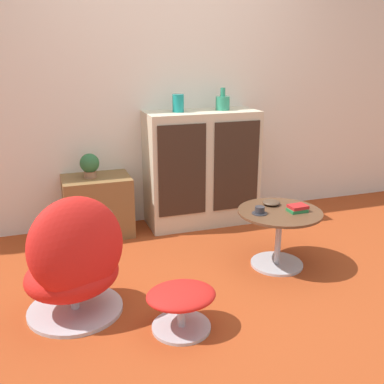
% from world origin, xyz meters
% --- Properties ---
extents(ground_plane, '(12.00, 12.00, 0.00)m').
position_xyz_m(ground_plane, '(0.00, 0.00, 0.00)').
color(ground_plane, '#9E3D19').
extents(wall_back, '(6.40, 0.06, 2.60)m').
position_xyz_m(wall_back, '(0.00, 1.54, 1.30)').
color(wall_back, silver).
rests_on(wall_back, ground_plane).
extents(sideboard, '(1.00, 0.43, 1.04)m').
position_xyz_m(sideboard, '(0.26, 1.30, 0.52)').
color(sideboard, beige).
rests_on(sideboard, ground_plane).
extents(tv_console, '(0.57, 0.42, 0.52)m').
position_xyz_m(tv_console, '(-0.69, 1.31, 0.26)').
color(tv_console, brown).
rests_on(tv_console, ground_plane).
extents(egg_chair, '(0.72, 0.68, 0.79)m').
position_xyz_m(egg_chair, '(-0.99, 0.07, 0.35)').
color(egg_chair, '#B7B7BC').
rests_on(egg_chair, ground_plane).
extents(ottoman, '(0.41, 0.35, 0.26)m').
position_xyz_m(ottoman, '(-0.43, -0.27, 0.18)').
color(ottoman, '#B7B7BC').
rests_on(ottoman, ground_plane).
extents(coffee_table, '(0.61, 0.61, 0.44)m').
position_xyz_m(coffee_table, '(0.49, 0.27, 0.29)').
color(coffee_table, '#B7B7BC').
rests_on(coffee_table, ground_plane).
extents(vase_leftmost, '(0.10, 0.10, 0.15)m').
position_xyz_m(vase_leftmost, '(0.04, 1.30, 1.12)').
color(vase_leftmost, teal).
rests_on(vase_leftmost, sideboard).
extents(vase_inner_left, '(0.13, 0.13, 0.19)m').
position_xyz_m(vase_inner_left, '(0.45, 1.30, 1.11)').
color(vase_inner_left, '#2D8E6B').
rests_on(vase_inner_left, sideboard).
extents(potted_plant, '(0.16, 0.16, 0.21)m').
position_xyz_m(potted_plant, '(-0.74, 1.31, 0.63)').
color(potted_plant, '#996B4C').
rests_on(potted_plant, tv_console).
extents(teacup, '(0.11, 0.11, 0.05)m').
position_xyz_m(teacup, '(0.32, 0.27, 0.46)').
color(teacup, '#2D2D33').
rests_on(teacup, coffee_table).
extents(book_stack, '(0.14, 0.11, 0.05)m').
position_xyz_m(book_stack, '(0.61, 0.22, 0.46)').
color(book_stack, '#237038').
rests_on(book_stack, coffee_table).
extents(bowl, '(0.13, 0.13, 0.04)m').
position_xyz_m(bowl, '(0.49, 0.41, 0.45)').
color(bowl, '#4C3828').
rests_on(bowl, coffee_table).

